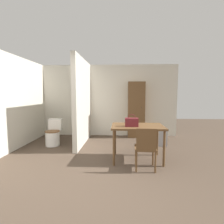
{
  "coord_description": "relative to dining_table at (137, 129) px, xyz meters",
  "views": [
    {
      "loc": [
        0.68,
        -2.63,
        1.47
      ],
      "look_at": [
        0.44,
        1.75,
        1.03
      ],
      "focal_mm": 28.0,
      "sensor_mm": 36.0,
      "label": 1
    }
  ],
  "objects": [
    {
      "name": "wall_left",
      "position": [
        -3.21,
        0.57,
        0.55
      ],
      "size": [
        0.12,
        4.54,
        2.5
      ],
      "color": "beige",
      "rests_on": "ground_plane"
    },
    {
      "name": "ground_plane",
      "position": [
        -1.04,
        -1.21,
        -0.7
      ],
      "size": [
        16.0,
        16.0,
        0.0
      ],
      "primitive_type": "plane",
      "color": "#4C3D30"
    },
    {
      "name": "handbag",
      "position": [
        -0.14,
        -0.12,
        0.18
      ],
      "size": [
        0.28,
        0.16,
        0.26
      ],
      "color": "maroon",
      "rests_on": "dining_table"
    },
    {
      "name": "partition_wall",
      "position": [
        -1.52,
        1.34,
        0.55
      ],
      "size": [
        0.12,
        2.0,
        2.5
      ],
      "color": "beige",
      "rests_on": "ground_plane"
    },
    {
      "name": "wall_back",
      "position": [
        -1.04,
        2.4,
        0.55
      ],
      "size": [
        5.23,
        0.12,
        2.5
      ],
      "color": "beige",
      "rests_on": "ground_plane"
    },
    {
      "name": "wooden_cabinet",
      "position": [
        0.15,
        2.15,
        0.25
      ],
      "size": [
        0.56,
        0.37,
        1.89
      ],
      "color": "brown",
      "rests_on": "ground_plane"
    },
    {
      "name": "space_heater",
      "position": [
        0.8,
        1.13,
        -0.45
      ],
      "size": [
        0.28,
        0.18,
        0.5
      ],
      "color": "#9E9EA3",
      "rests_on": "ground_plane"
    },
    {
      "name": "toilet",
      "position": [
        -2.33,
        1.06,
        -0.39
      ],
      "size": [
        0.42,
        0.57,
        0.74
      ],
      "color": "white",
      "rests_on": "ground_plane"
    },
    {
      "name": "wooden_chair",
      "position": [
        0.11,
        -0.53,
        -0.23
      ],
      "size": [
        0.43,
        0.43,
        0.85
      ],
      "rotation": [
        0.0,
        0.0,
        -0.05
      ],
      "color": "brown",
      "rests_on": "ground_plane"
    },
    {
      "name": "dining_table",
      "position": [
        0.0,
        0.0,
        0.0
      ],
      "size": [
        1.14,
        0.8,
        0.79
      ],
      "color": "brown",
      "rests_on": "ground_plane"
    }
  ]
}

